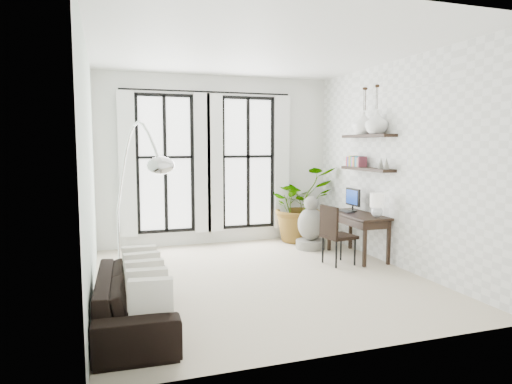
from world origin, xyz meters
name	(u,v)px	position (x,y,z in m)	size (l,w,h in m)	color
floor	(259,278)	(0.00, 0.00, 0.00)	(5.00, 5.00, 0.00)	beige
ceiling	(260,50)	(0.00, 0.00, 3.20)	(5.00, 5.00, 0.00)	white
wall_left	(89,170)	(-2.25, 0.00, 1.60)	(5.00, 5.00, 0.00)	silver
wall_right	(396,164)	(2.25, 0.00, 1.60)	(5.00, 5.00, 0.00)	white
wall_back	(218,161)	(0.00, 2.50, 1.60)	(4.50, 4.50, 0.00)	white
windows	(208,163)	(-0.20, 2.43, 1.56)	(3.26, 0.13, 2.65)	white
wall_shelves	(366,155)	(2.11, 0.64, 1.73)	(0.25, 1.30, 0.60)	black
sofa	(135,300)	(-1.80, -1.23, 0.29)	(1.96, 0.77, 0.57)	black
throw_pillows	(145,279)	(-1.70, -1.23, 0.50)	(0.40, 1.52, 0.40)	silver
plant	(299,204)	(1.56, 2.15, 0.74)	(1.33, 1.16, 1.48)	#2D7228
desk	(359,217)	(1.95, 0.55, 0.71)	(0.54, 1.28, 1.15)	black
desk_chair	(335,231)	(1.36, 0.31, 0.54)	(0.51, 0.51, 0.95)	black
arc_lamp	(135,160)	(-1.70, -0.19, 1.72)	(0.71, 2.32, 2.20)	silver
buddha	(311,227)	(1.49, 1.46, 0.41)	(0.54, 0.54, 0.97)	gray
vase_a	(377,122)	(2.11, 0.36, 2.27)	(0.37, 0.37, 0.38)	white
vase_b	(363,123)	(2.11, 0.76, 2.27)	(0.37, 0.37, 0.38)	white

